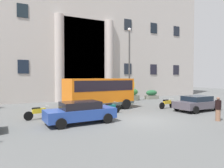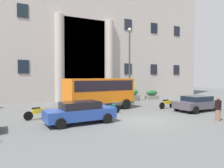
{
  "view_description": "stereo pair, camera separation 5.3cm",
  "coord_description": "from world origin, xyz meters",
  "px_view_note": "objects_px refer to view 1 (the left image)",
  "views": [
    {
      "loc": [
        -7.89,
        -11.29,
        2.87
      ],
      "look_at": [
        0.18,
        4.93,
        2.27
      ],
      "focal_mm": 32.79,
      "sensor_mm": 36.0,
      "label": 1
    },
    {
      "loc": [
        -7.85,
        -11.32,
        2.87
      ],
      "look_at": [
        0.18,
        4.93,
        2.27
      ],
      "focal_mm": 32.79,
      "sensor_mm": 36.0,
      "label": 2
    }
  ],
  "objects_px": {
    "bus_stop_sign": "(133,90)",
    "motorcycle_far_end": "(38,113)",
    "orange_minibus": "(99,91)",
    "motorcycle_near_kerb": "(167,104)",
    "parked_compact_extra": "(80,112)",
    "lamppost_plaza_centre": "(129,60)",
    "pedestrian_woman_with_bag": "(218,109)",
    "hedge_planter_entrance_left": "(133,95)",
    "scooter_by_planter": "(110,108)",
    "hedge_planter_far_east": "(152,95)",
    "parked_sedan_far": "(197,103)"
  },
  "relations": [
    {
      "from": "hedge_planter_entrance_left",
      "to": "lamppost_plaza_centre",
      "type": "relative_size",
      "value": 0.18
    },
    {
      "from": "parked_compact_extra",
      "to": "lamppost_plaza_centre",
      "type": "bearing_deg",
      "value": 39.97
    },
    {
      "from": "parked_compact_extra",
      "to": "parked_sedan_far",
      "type": "bearing_deg",
      "value": -2.94
    },
    {
      "from": "lamppost_plaza_centre",
      "to": "hedge_planter_entrance_left",
      "type": "bearing_deg",
      "value": 45.98
    },
    {
      "from": "hedge_planter_far_east",
      "to": "orange_minibus",
      "type": "bearing_deg",
      "value": -152.64
    },
    {
      "from": "hedge_planter_far_east",
      "to": "lamppost_plaza_centre",
      "type": "bearing_deg",
      "value": -160.29
    },
    {
      "from": "scooter_by_planter",
      "to": "lamppost_plaza_centre",
      "type": "bearing_deg",
      "value": 32.65
    },
    {
      "from": "parked_sedan_far",
      "to": "motorcycle_near_kerb",
      "type": "distance_m",
      "value": 2.6
    },
    {
      "from": "hedge_planter_entrance_left",
      "to": "motorcycle_far_end",
      "type": "height_order",
      "value": "hedge_planter_entrance_left"
    },
    {
      "from": "parked_compact_extra",
      "to": "pedestrian_woman_with_bag",
      "type": "relative_size",
      "value": 2.81
    },
    {
      "from": "orange_minibus",
      "to": "scooter_by_planter",
      "type": "bearing_deg",
      "value": -98.85
    },
    {
      "from": "bus_stop_sign",
      "to": "hedge_planter_far_east",
      "type": "xyz_separation_m",
      "value": [
        5.0,
        3.23,
        -0.9
      ]
    },
    {
      "from": "hedge_planter_far_east",
      "to": "lamppost_plaza_centre",
      "type": "distance_m",
      "value": 6.37
    },
    {
      "from": "parked_compact_extra",
      "to": "pedestrian_woman_with_bag",
      "type": "bearing_deg",
      "value": -25.62
    },
    {
      "from": "hedge_planter_far_east",
      "to": "parked_sedan_far",
      "type": "xyz_separation_m",
      "value": [
        -2.45,
        -9.45,
        0.1
      ]
    },
    {
      "from": "hedge_planter_entrance_left",
      "to": "motorcycle_near_kerb",
      "type": "bearing_deg",
      "value": -96.49
    },
    {
      "from": "motorcycle_near_kerb",
      "to": "motorcycle_far_end",
      "type": "relative_size",
      "value": 0.98
    },
    {
      "from": "motorcycle_near_kerb",
      "to": "motorcycle_far_end",
      "type": "bearing_deg",
      "value": 172.38
    },
    {
      "from": "hedge_planter_entrance_left",
      "to": "scooter_by_planter",
      "type": "xyz_separation_m",
      "value": [
        -6.71,
        -7.34,
        -0.24
      ]
    },
    {
      "from": "hedge_planter_entrance_left",
      "to": "hedge_planter_far_east",
      "type": "relative_size",
      "value": 0.88
    },
    {
      "from": "orange_minibus",
      "to": "lamppost_plaza_centre",
      "type": "bearing_deg",
      "value": 26.81
    },
    {
      "from": "orange_minibus",
      "to": "parked_compact_extra",
      "type": "height_order",
      "value": "orange_minibus"
    },
    {
      "from": "motorcycle_near_kerb",
      "to": "bus_stop_sign",
      "type": "bearing_deg",
      "value": 99.47
    },
    {
      "from": "orange_minibus",
      "to": "scooter_by_planter",
      "type": "xyz_separation_m",
      "value": [
        -0.11,
        -2.51,
        -1.19
      ]
    },
    {
      "from": "scooter_by_planter",
      "to": "hedge_planter_far_east",
      "type": "bearing_deg",
      "value": 22.26
    },
    {
      "from": "motorcycle_near_kerb",
      "to": "pedestrian_woman_with_bag",
      "type": "relative_size",
      "value": 1.22
    },
    {
      "from": "hedge_planter_far_east",
      "to": "pedestrian_woman_with_bag",
      "type": "bearing_deg",
      "value": -109.19
    },
    {
      "from": "motorcycle_near_kerb",
      "to": "pedestrian_woman_with_bag",
      "type": "distance_m",
      "value": 5.73
    },
    {
      "from": "parked_sedan_far",
      "to": "scooter_by_planter",
      "type": "xyz_separation_m",
      "value": [
        -7.27,
        1.97,
        -0.22
      ]
    },
    {
      "from": "hedge_planter_far_east",
      "to": "parked_compact_extra",
      "type": "xyz_separation_m",
      "value": [
        -12.81,
        -9.57,
        0.13
      ]
    },
    {
      "from": "hedge_planter_entrance_left",
      "to": "bus_stop_sign",
      "type": "bearing_deg",
      "value": -122.75
    },
    {
      "from": "orange_minibus",
      "to": "motorcycle_near_kerb",
      "type": "bearing_deg",
      "value": -27.74
    },
    {
      "from": "motorcycle_near_kerb",
      "to": "scooter_by_planter",
      "type": "distance_m",
      "value": 5.91
    },
    {
      "from": "parked_compact_extra",
      "to": "motorcycle_far_end",
      "type": "height_order",
      "value": "parked_compact_extra"
    },
    {
      "from": "orange_minibus",
      "to": "motorcycle_near_kerb",
      "type": "xyz_separation_m",
      "value": [
        5.79,
        -2.28,
        -1.19
      ]
    },
    {
      "from": "hedge_planter_entrance_left",
      "to": "motorcycle_near_kerb",
      "type": "relative_size",
      "value": 0.8
    },
    {
      "from": "motorcycle_near_kerb",
      "to": "orange_minibus",
      "type": "bearing_deg",
      "value": 151.62
    },
    {
      "from": "scooter_by_planter",
      "to": "parked_sedan_far",
      "type": "bearing_deg",
      "value": -30.47
    },
    {
      "from": "parked_compact_extra",
      "to": "lamppost_plaza_centre",
      "type": "height_order",
      "value": "lamppost_plaza_centre"
    },
    {
      "from": "bus_stop_sign",
      "to": "lamppost_plaza_centre",
      "type": "distance_m",
      "value": 3.86
    },
    {
      "from": "orange_minibus",
      "to": "motorcycle_far_end",
      "type": "distance_m",
      "value": 5.94
    },
    {
      "from": "scooter_by_planter",
      "to": "lamppost_plaza_centre",
      "type": "xyz_separation_m",
      "value": [
        5.32,
        5.91,
        4.45
      ]
    },
    {
      "from": "pedestrian_woman_with_bag",
      "to": "lamppost_plaza_centre",
      "type": "relative_size",
      "value": 0.18
    },
    {
      "from": "parked_compact_extra",
      "to": "bus_stop_sign",
      "type": "bearing_deg",
      "value": 35.48
    },
    {
      "from": "lamppost_plaza_centre",
      "to": "parked_sedan_far",
      "type": "bearing_deg",
      "value": -76.12
    },
    {
      "from": "parked_sedan_far",
      "to": "hedge_planter_entrance_left",
      "type": "bearing_deg",
      "value": 89.96
    },
    {
      "from": "motorcycle_far_end",
      "to": "lamppost_plaza_centre",
      "type": "distance_m",
      "value": 12.78
    },
    {
      "from": "parked_compact_extra",
      "to": "parked_sedan_far",
      "type": "xyz_separation_m",
      "value": [
        10.36,
        0.11,
        -0.03
      ]
    },
    {
      "from": "bus_stop_sign",
      "to": "motorcycle_far_end",
      "type": "xyz_separation_m",
      "value": [
        -10.02,
        -3.88,
        -1.02
      ]
    },
    {
      "from": "motorcycle_far_end",
      "to": "lamppost_plaza_centre",
      "type": "relative_size",
      "value": 0.23
    }
  ]
}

